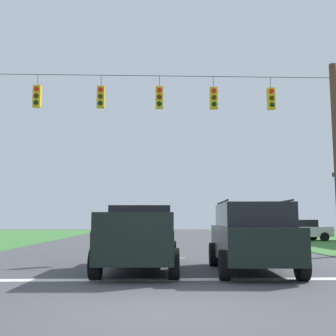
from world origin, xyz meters
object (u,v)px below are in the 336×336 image
pickup_truck (140,238)px  distant_car_crossing_white (300,230)px  overhead_signal_span (152,144)px  suv_black (251,235)px

pickup_truck → distant_car_crossing_white: pickup_truck is taller
overhead_signal_span → pickup_truck: size_ratio=3.01×
suv_black → pickup_truck: bearing=170.0°
suv_black → distant_car_crossing_white: (7.72, 17.73, -0.27)m
distant_car_crossing_white → suv_black: bearing=-113.5°
overhead_signal_span → pickup_truck: bearing=-93.9°
distant_car_crossing_white → overhead_signal_span: bearing=-130.4°
overhead_signal_span → suv_black: overhead_signal_span is taller
overhead_signal_span → pickup_truck: (-0.31, -4.58, -3.77)m
pickup_truck → distant_car_crossing_white: (11.00, 17.15, -0.18)m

